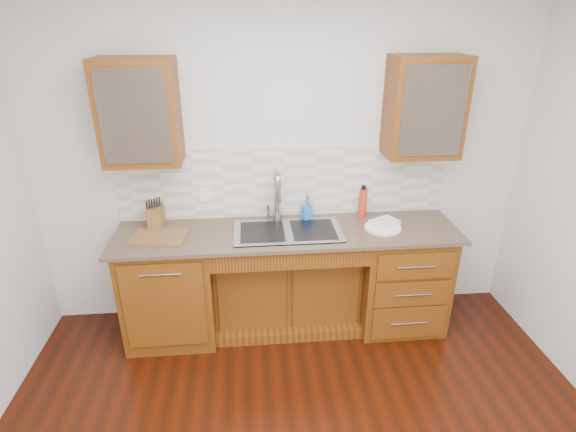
{
  "coord_description": "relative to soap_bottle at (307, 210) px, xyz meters",
  "views": [
    {
      "loc": [
        -0.29,
        -1.73,
        2.45
      ],
      "look_at": [
        0.0,
        1.4,
        1.05
      ],
      "focal_mm": 28.0,
      "sensor_mm": 36.0,
      "label": 1
    }
  ],
  "objects": [
    {
      "name": "backsplash",
      "position": [
        -0.18,
        0.1,
        0.21
      ],
      "size": [
        2.7,
        0.02,
        0.59
      ],
      "primitive_type": "cube",
      "color": "beige",
      "rests_on": "wall_back"
    },
    {
      "name": "cup_right_a",
      "position": [
        0.72,
        -0.05,
        0.78
      ],
      "size": [
        0.16,
        0.16,
        0.11
      ],
      "primitive_type": "imported",
      "rotation": [
        0.0,
        0.0,
        0.18
      ],
      "color": "white",
      "rests_on": "upper_cabinet_right"
    },
    {
      "name": "cup_left_b",
      "position": [
        -1.09,
        -0.05,
        0.78
      ],
      "size": [
        0.1,
        0.1,
        0.09
      ],
      "primitive_type": "imported",
      "rotation": [
        0.0,
        0.0,
        0.06
      ],
      "color": "white",
      "rests_on": "upper_cabinet_left"
    },
    {
      "name": "soap_bottle",
      "position": [
        0.0,
        0.0,
        0.0
      ],
      "size": [
        0.1,
        0.1,
        0.17
      ],
      "primitive_type": "imported",
      "rotation": [
        0.0,
        0.0,
        0.35
      ],
      "color": "blue",
      "rests_on": "countertop"
    },
    {
      "name": "upper_cabinet_right",
      "position": [
        0.87,
        -0.05,
        0.83
      ],
      "size": [
        0.55,
        0.34,
        0.75
      ],
      "primitive_type": "cube",
      "color": "#593014",
      "rests_on": "wall_back"
    },
    {
      "name": "upper_cabinet_left",
      "position": [
        -1.23,
        -0.05,
        0.83
      ],
      "size": [
        0.55,
        0.34,
        0.75
      ],
      "primitive_type": "cube",
      "color": "#593014",
      "rests_on": "wall_back"
    },
    {
      "name": "base_cabinet_center",
      "position": [
        -0.18,
        -0.1,
        -0.64
      ],
      "size": [
        1.2,
        0.44,
        0.7
      ],
      "primitive_type": "cube",
      "color": "#593014",
      "rests_on": "ground"
    },
    {
      "name": "dish_towel",
      "position": [
        0.6,
        -0.19,
        -0.05
      ],
      "size": [
        0.26,
        0.23,
        0.03
      ],
      "primitive_type": "cube",
      "rotation": [
        0.0,
        0.0,
        0.46
      ],
      "color": "silver",
      "rests_on": "plate"
    },
    {
      "name": "filter_tap",
      "position": [
        0.0,
        0.02,
        0.04
      ],
      "size": [
        0.02,
        0.02,
        0.24
      ],
      "primitive_type": "cylinder",
      "color": "#999993",
      "rests_on": "countertop"
    },
    {
      "name": "sink",
      "position": [
        -0.18,
        -0.22,
        -0.17
      ],
      "size": [
        0.84,
        0.46,
        0.19
      ],
      "primitive_type": "cube",
      "color": "#9E9EA5",
      "rests_on": "countertop"
    },
    {
      "name": "knife_block",
      "position": [
        -1.21,
        -0.05,
        0.01
      ],
      "size": [
        0.11,
        0.17,
        0.19
      ],
      "primitive_type": "cube",
      "rotation": [
        0.0,
        0.0,
        -0.06
      ],
      "color": "#A06B43",
      "rests_on": "countertop"
    },
    {
      "name": "water_bottle",
      "position": [
        0.47,
        0.02,
        0.04
      ],
      "size": [
        0.08,
        0.08,
        0.24
      ],
      "primitive_type": "cylinder",
      "rotation": [
        0.0,
        0.0,
        0.18
      ],
      "color": "red",
      "rests_on": "countertop"
    },
    {
      "name": "plate",
      "position": [
        0.58,
        -0.23,
        -0.08
      ],
      "size": [
        0.32,
        0.32,
        0.02
      ],
      "primitive_type": "cylinder",
      "rotation": [
        0.0,
        0.0,
        0.1
      ],
      "color": "white",
      "rests_on": "countertop"
    },
    {
      "name": "base_cabinet_left",
      "position": [
        -1.13,
        -0.19,
        -0.55
      ],
      "size": [
        0.7,
        0.62,
        0.88
      ],
      "primitive_type": "cube",
      "color": "#593014",
      "rests_on": "ground"
    },
    {
      "name": "cup_left_a",
      "position": [
        -1.28,
        -0.05,
        0.79
      ],
      "size": [
        0.16,
        0.16,
        0.11
      ],
      "primitive_type": "imported",
      "rotation": [
        0.0,
        0.0,
        -0.16
      ],
      "color": "white",
      "rests_on": "upper_cabinet_left"
    },
    {
      "name": "cutting_board",
      "position": [
        -1.16,
        -0.24,
        -0.07
      ],
      "size": [
        0.44,
        0.33,
        0.02
      ],
      "primitive_type": "cube",
      "rotation": [
        0.0,
        0.0,
        -0.11
      ],
      "color": "brown",
      "rests_on": "countertop"
    },
    {
      "name": "cup_right_b",
      "position": [
        0.99,
        -0.05,
        0.77
      ],
      "size": [
        0.1,
        0.1,
        0.08
      ],
      "primitive_type": "imported",
      "rotation": [
        0.0,
        0.0,
        -0.2
      ],
      "color": "white",
      "rests_on": "upper_cabinet_right"
    },
    {
      "name": "base_cabinet_right",
      "position": [
        0.77,
        -0.19,
        -0.55
      ],
      "size": [
        0.7,
        0.62,
        0.88
      ],
      "primitive_type": "cube",
      "color": "#593014",
      "rests_on": "ground"
    },
    {
      "name": "faucet",
      "position": [
        -0.25,
        0.01,
        0.12
      ],
      "size": [
        0.04,
        0.04,
        0.4
      ],
      "primitive_type": "cylinder",
      "color": "#999993",
      "rests_on": "countertop"
    },
    {
      "name": "countertop",
      "position": [
        -0.18,
        -0.21,
        -0.1
      ],
      "size": [
        2.7,
        0.65,
        0.03
      ],
      "primitive_type": "cube",
      "color": "#84705B",
      "rests_on": "base_cabinet_left"
    },
    {
      "name": "outlet_left",
      "position": [
        -0.83,
        0.09,
        0.13
      ],
      "size": [
        0.08,
        0.01,
        0.12
      ],
      "primitive_type": "cube",
      "color": "white",
      "rests_on": "backsplash"
    },
    {
      "name": "wall_back",
      "position": [
        -0.18,
        0.17,
        0.36
      ],
      "size": [
        4.0,
        0.1,
        2.7
      ],
      "primitive_type": "cube",
      "color": "silver",
      "rests_on": "ground"
    },
    {
      "name": "outlet_right",
      "position": [
        0.47,
        0.09,
        0.13
      ],
      "size": [
        0.08,
        0.01,
        0.12
      ],
      "primitive_type": "cube",
      "color": "white",
      "rests_on": "backsplash"
    }
  ]
}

